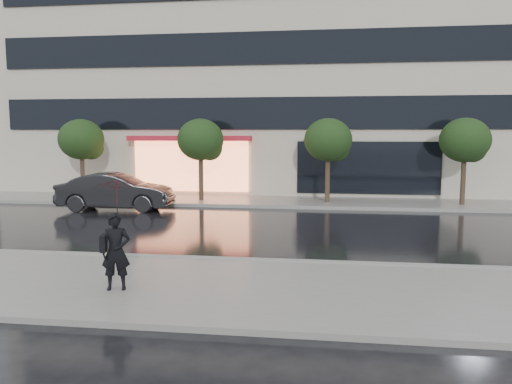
# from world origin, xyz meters

# --- Properties ---
(ground) EXTENTS (120.00, 120.00, 0.00)m
(ground) POSITION_xyz_m (0.00, 0.00, 0.00)
(ground) COLOR black
(ground) RESTS_ON ground
(sidewalk_near) EXTENTS (60.00, 4.50, 0.12)m
(sidewalk_near) POSITION_xyz_m (0.00, -3.25, 0.06)
(sidewalk_near) COLOR slate
(sidewalk_near) RESTS_ON ground
(sidewalk_far) EXTENTS (60.00, 3.50, 0.12)m
(sidewalk_far) POSITION_xyz_m (0.00, 10.25, 0.06)
(sidewalk_far) COLOR slate
(sidewalk_far) RESTS_ON ground
(curb_near) EXTENTS (60.00, 0.25, 0.14)m
(curb_near) POSITION_xyz_m (0.00, -1.00, 0.07)
(curb_near) COLOR gray
(curb_near) RESTS_ON ground
(curb_far) EXTENTS (60.00, 0.25, 0.14)m
(curb_far) POSITION_xyz_m (0.00, 8.50, 0.07)
(curb_far) COLOR gray
(curb_far) RESTS_ON ground
(office_building) EXTENTS (30.00, 12.76, 18.00)m
(office_building) POSITION_xyz_m (-0.00, 17.97, 9.00)
(office_building) COLOR #B3A997
(office_building) RESTS_ON ground
(tree_far_west) EXTENTS (2.20, 2.20, 3.99)m
(tree_far_west) POSITION_xyz_m (-8.94, 10.03, 2.92)
(tree_far_west) COLOR #33261C
(tree_far_west) RESTS_ON ground
(tree_mid_west) EXTENTS (2.20, 2.20, 3.99)m
(tree_mid_west) POSITION_xyz_m (-2.94, 10.03, 2.92)
(tree_mid_west) COLOR #33261C
(tree_mid_west) RESTS_ON ground
(tree_mid_east) EXTENTS (2.20, 2.20, 3.99)m
(tree_mid_east) POSITION_xyz_m (3.06, 10.03, 2.92)
(tree_mid_east) COLOR #33261C
(tree_mid_east) RESTS_ON ground
(tree_far_east) EXTENTS (2.20, 2.20, 3.99)m
(tree_far_east) POSITION_xyz_m (9.06, 10.03, 2.92)
(tree_far_east) COLOR #33261C
(tree_far_east) RESTS_ON ground
(parked_car) EXTENTS (4.96, 2.06, 1.60)m
(parked_car) POSITION_xyz_m (-6.05, 7.13, 0.80)
(parked_car) COLOR black
(parked_car) RESTS_ON ground
(pedestrian_with_umbrella) EXTENTS (1.11, 1.12, 2.26)m
(pedestrian_with_umbrella) POSITION_xyz_m (-1.32, -3.77, 1.61)
(pedestrian_with_umbrella) COLOR black
(pedestrian_with_umbrella) RESTS_ON sidewalk_near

